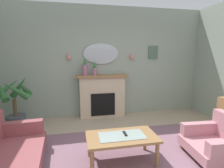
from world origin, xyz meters
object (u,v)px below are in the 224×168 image
object	(u,v)px
framed_picture	(153,52)
potted_plant_tall_palm	(15,105)
wall_sconce_left	(69,56)
coffee_table	(122,139)
fireplace	(102,96)
mantel_vase_left	(95,69)
tv_remote	(125,134)
wall_mirror	(101,54)
armchair_in_corner	(219,140)
mantel_vase_centre	(85,68)
wall_sconce_right	(132,56)

from	to	relation	value
framed_picture	potted_plant_tall_palm	bearing A→B (deg)	-169.08
wall_sconce_left	coffee_table	size ratio (longest dim) A/B	0.13
fireplace	coffee_table	distance (m)	2.12
mantel_vase_left	potted_plant_tall_palm	distance (m)	2.02
fireplace	mantel_vase_left	bearing A→B (deg)	-171.94
mantel_vase_left	framed_picture	world-z (taller)	framed_picture
tv_remote	potted_plant_tall_palm	distance (m)	2.59
wall_mirror	mantel_vase_left	bearing A→B (deg)	-139.64
armchair_in_corner	tv_remote	bearing A→B (deg)	170.79
fireplace	mantel_vase_left	size ratio (longest dim) A/B	3.92
fireplace	wall_mirror	xyz separation A→B (m)	(0.00, 0.14, 1.14)
coffee_table	tv_remote	world-z (taller)	tv_remote
wall_mirror	fireplace	bearing A→B (deg)	-90.00
wall_mirror	coffee_table	bearing A→B (deg)	-90.15
fireplace	mantel_vase_centre	distance (m)	0.90
wall_mirror	wall_sconce_right	bearing A→B (deg)	-3.37
fireplace	mantel_vase_centre	bearing A→B (deg)	-176.40
mantel_vase_centre	wall_sconce_left	world-z (taller)	wall_sconce_left
mantel_vase_left	framed_picture	distance (m)	1.76
wall_sconce_right	coffee_table	xyz separation A→B (m)	(-0.86, -2.21, -1.28)
fireplace	framed_picture	world-z (taller)	framed_picture
wall_sconce_left	potted_plant_tall_palm	world-z (taller)	wall_sconce_left
framed_picture	potted_plant_tall_palm	xyz separation A→B (m)	(-3.51, -0.68, -1.16)
framed_picture	mantel_vase_left	bearing A→B (deg)	-173.96
fireplace	wall_sconce_right	world-z (taller)	wall_sconce_right
wall_sconce_left	framed_picture	xyz separation A→B (m)	(2.35, 0.06, 0.09)
mantel_vase_centre	framed_picture	xyz separation A→B (m)	(1.95, 0.18, 0.40)
wall_sconce_right	armchair_in_corner	bearing A→B (deg)	-73.18
wall_sconce_left	tv_remote	distance (m)	2.64
mantel_vase_centre	wall_sconce_left	xyz separation A→B (m)	(-0.40, 0.12, 0.31)
fireplace	wall_mirror	world-z (taller)	wall_mirror
wall_sconce_right	mantel_vase_centre	bearing A→B (deg)	-174.73
wall_sconce_right	potted_plant_tall_palm	size ratio (longest dim) A/B	0.11
wall_sconce_right	potted_plant_tall_palm	world-z (taller)	wall_sconce_right
wall_mirror	framed_picture	xyz separation A→B (m)	(1.50, 0.01, 0.04)
coffee_table	potted_plant_tall_palm	size ratio (longest dim) A/B	0.89
tv_remote	framed_picture	bearing A→B (deg)	57.06
fireplace	armchair_in_corner	xyz separation A→B (m)	(1.58, -2.33, -0.27)
mantel_vase_centre	framed_picture	size ratio (longest dim) A/B	1.20
mantel_vase_centre	wall_sconce_right	xyz separation A→B (m)	(1.30, 0.12, 0.31)
wall_sconce_left	framed_picture	bearing A→B (deg)	1.46
tv_remote	potted_plant_tall_palm	size ratio (longest dim) A/B	0.13
wall_sconce_right	framed_picture	bearing A→B (deg)	5.27
wall_sconce_right	framed_picture	size ratio (longest dim) A/B	0.39
mantel_vase_left	wall_sconce_left	size ratio (longest dim) A/B	2.48
framed_picture	coffee_table	size ratio (longest dim) A/B	0.33
wall_mirror	wall_sconce_left	size ratio (longest dim) A/B	6.86
fireplace	mantel_vase_left	distance (m)	0.78
framed_picture	wall_sconce_left	bearing A→B (deg)	-178.54
fireplace	armchair_in_corner	size ratio (longest dim) A/B	1.56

